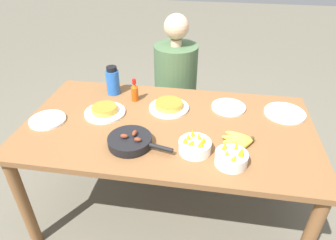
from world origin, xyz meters
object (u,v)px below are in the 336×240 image
Objects in this scene: water_bottle at (113,81)px; frittata_plate_side at (169,106)px; frittata_plate_center at (105,111)px; skillet at (131,141)px; empty_plate_far_left at (47,120)px; fruit_bowl_citrus at (195,146)px; empty_plate_far_right at (229,107)px; person_figure at (175,101)px; hot_sauce_bottle at (135,91)px; banana_bunch at (240,141)px; empty_plate_near_front at (285,113)px; fruit_bowl_mango at (231,158)px.

frittata_plate_side is at bearing -19.65° from water_bottle.
skillet is at bearing -49.22° from frittata_plate_center.
fruit_bowl_citrus is (0.92, -0.15, 0.03)m from empty_plate_far_left.
empty_plate_far_right is 0.18× the size of person_figure.
hot_sauce_bottle reaches higher than empty_plate_far_left.
banana_bunch is at bearing 23.63° from skillet.
water_bottle is at bearing -135.27° from person_figure.
water_bottle is (-1.16, 0.10, 0.09)m from empty_plate_near_front.
fruit_bowl_citrus reaches higher than empty_plate_far_right.
frittata_plate_center reaches higher than empty_plate_near_front.
banana_bunch is 0.79m from hot_sauce_bottle.
fruit_bowl_citrus reaches higher than empty_plate_far_left.
skillet reaches higher than empty_plate_near_front.
empty_plate_far_left is at bearing -159.75° from frittata_plate_side.
water_bottle is at bearing 174.35° from empty_plate_far_right.
banana_bunch is at bearing -12.10° from frittata_plate_center.
skillet is at bearing -137.71° from empty_plate_far_right.
empty_plate_far_left is at bearing -144.08° from hot_sauce_bottle.
fruit_bowl_citrus is 0.66m from hot_sauce_bottle.
banana_bunch is 1.37× the size of hot_sauce_bottle.
empty_plate_far_left is at bearing -130.47° from person_figure.
frittata_plate_side is at bearing 116.48° from fruit_bowl_citrus.
empty_plate_far_right is at bearing -48.26° from person_figure.
water_bottle is 1.28× the size of hot_sauce_bottle.
water_bottle is (-0.63, 0.56, 0.06)m from fruit_bowl_citrus.
fruit_bowl_mango is at bearing -122.96° from empty_plate_near_front.
banana_bunch is 1.32× the size of fruit_bowl_mango.
fruit_bowl_citrus is 1.02m from person_figure.
frittata_plate_center is at bearing 154.47° from fruit_bowl_citrus.
banana_bunch is at bearing -28.70° from hot_sauce_bottle.
fruit_bowl_mango is (-0.35, -0.53, 0.03)m from empty_plate_near_front.
fruit_bowl_citrus is at bearing -156.27° from banana_bunch.
hot_sauce_bottle is (-0.64, 0.55, 0.03)m from fruit_bowl_mango.
fruit_bowl_mango is (1.11, -0.21, 0.03)m from empty_plate_far_left.
hot_sauce_bottle is (0.15, 0.20, 0.05)m from frittata_plate_center.
skillet is 1.42× the size of frittata_plate_center.
empty_plate_far_left is 0.93m from fruit_bowl_citrus.
empty_plate_near_front is at bearing -32.10° from person_figure.
frittata_plate_center is 0.80m from empty_plate_far_right.
empty_plate_near_front is 1.17m from water_bottle.
fruit_bowl_citrus is (0.20, -0.41, 0.02)m from frittata_plate_side.
person_figure is (-0.42, 0.47, -0.25)m from empty_plate_far_right.
frittata_plate_side is 1.18× the size of empty_plate_far_left.
frittata_plate_side is 0.26m from hot_sauce_bottle.
hot_sauce_bottle is (-0.10, 0.49, 0.04)m from skillet.
hot_sauce_bottle is (0.47, 0.34, 0.06)m from empty_plate_far_left.
fruit_bowl_citrus is (-0.54, -0.46, 0.03)m from empty_plate_near_front.
fruit_bowl_mango reaches higher than empty_plate_far_left.
person_figure is (0.68, 0.80, -0.25)m from empty_plate_far_left.
frittata_plate_side is at bearing 83.78° from skillet.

